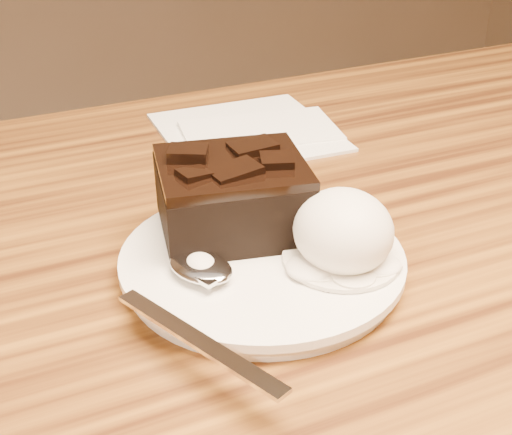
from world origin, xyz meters
name	(u,v)px	position (x,y,z in m)	size (l,w,h in m)	color
plate	(262,264)	(0.03, 0.03, 0.76)	(0.20, 0.20, 0.02)	white
brownie	(232,200)	(0.02, 0.07, 0.79)	(0.10, 0.09, 0.05)	black
ice_cream_scoop	(343,231)	(0.07, 0.00, 0.79)	(0.07, 0.07, 0.06)	white
melt_puddle	(341,259)	(0.07, 0.00, 0.77)	(0.08, 0.08, 0.00)	silver
spoon	(201,269)	(-0.02, 0.02, 0.77)	(0.04, 0.19, 0.01)	silver
napkin	(247,130)	(0.12, 0.26, 0.75)	(0.16, 0.16, 0.01)	white
crumb_a	(254,238)	(0.03, 0.05, 0.77)	(0.01, 0.01, 0.00)	black
crumb_b	(327,289)	(0.05, -0.03, 0.77)	(0.01, 0.01, 0.00)	black
crumb_c	(292,249)	(0.05, 0.02, 0.77)	(0.01, 0.00, 0.00)	black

